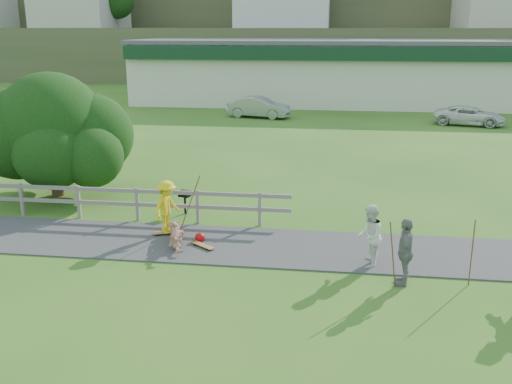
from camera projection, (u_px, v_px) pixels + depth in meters
The scene contains 18 objects.
ground at pixel (170, 263), 15.19m from camera, with size 260.00×260.00×0.00m, color #2C5E1B.
path at pixel (184, 243), 16.61m from camera, with size 34.00×3.00×0.04m, color #363639.
fence at pixel (60, 196), 18.73m from camera, with size 15.05×0.10×1.10m.
strip_mall at pixel (333, 71), 47.21m from camera, with size 32.50×10.75×5.10m.
skater_rider at pixel (167, 210), 17.03m from camera, with size 1.04×0.60×1.61m, color yellow.
skater_fallen at pixel (176, 235), 16.34m from camera, with size 1.81×0.43×0.66m, color #A76D5C.
spectator_a at pixel (369, 236), 14.82m from camera, with size 0.81×0.63×1.67m, color silver.
spectator_b at pixel (405, 252), 13.75m from camera, with size 0.99×0.41×1.69m, color gray.
car_silver at pixel (259, 107), 39.61m from camera, with size 1.52×4.35×1.43m, color #96999D.
car_white at pixel (469, 116), 36.57m from camera, with size 2.02×4.39×1.22m, color silver.
tree at pixel (54, 154), 20.94m from camera, with size 6.26×6.26×3.19m, color black, non-canonical shape.
bbq at pixel (185, 202), 19.14m from camera, with size 0.37×0.28×0.81m, color black, non-canonical shape.
longboard_rider at pixel (168, 234), 17.24m from camera, with size 0.92×0.22×0.10m, color olive, non-canonical shape.
longboard_fallen at pixel (203, 247), 16.22m from camera, with size 0.81×0.20×0.09m, color olive, non-canonical shape.
helmet at pixel (200, 238), 16.65m from camera, with size 0.30×0.30×0.30m, color #A9090A.
pole_rider at pixel (190, 202), 17.28m from camera, with size 0.03×0.03×1.93m, color brown.
pole_spec_left at pixel (393, 255), 13.59m from camera, with size 0.03×0.03×1.68m, color brown.
pole_spec_right at pixel (472, 253), 13.68m from camera, with size 0.03×0.03×1.69m, color brown.
Camera 1 is at (4.19, -13.62, 6.05)m, focal length 40.00 mm.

